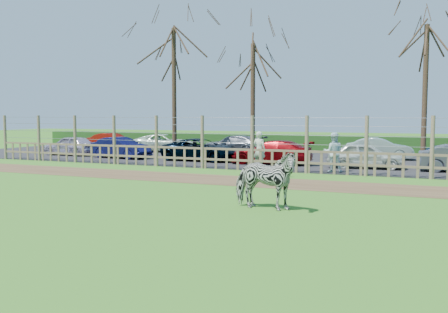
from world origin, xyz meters
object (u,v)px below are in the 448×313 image
at_px(car_0, 71,146).
at_px(tree_mid, 253,73).
at_px(car_2, 201,150).
at_px(car_3, 271,152).
at_px(visitor_b, 333,152).
at_px(zebra, 265,180).
at_px(car_11, 379,149).
at_px(visitor_a, 259,150).
at_px(car_4, 365,155).
at_px(car_1, 121,148).
at_px(crow, 288,174).
at_px(car_8, 165,143).
at_px(tree_right, 426,60).
at_px(car_7, 112,142).
at_px(car_9, 233,145).
at_px(tree_left, 174,61).

bearing_deg(car_0, tree_mid, 103.74).
height_order(car_2, car_3, same).
distance_m(visitor_b, car_3, 4.24).
relative_size(zebra, car_11, 0.52).
height_order(tree_mid, visitor_a, tree_mid).
xyz_separation_m(tree_mid, car_4, (6.60, -2.75, -4.23)).
distance_m(tree_mid, car_4, 8.31).
xyz_separation_m(car_1, car_2, (4.93, 0.39, 0.00)).
xyz_separation_m(car_0, car_2, (9.03, -0.11, 0.00)).
distance_m(crow, car_8, 14.96).
bearing_deg(visitor_b, tree_right, -135.21).
bearing_deg(zebra, car_7, 50.00).
distance_m(visitor_a, car_8, 11.93).
relative_size(car_0, car_11, 0.97).
relative_size(car_3, car_7, 1.14).
distance_m(car_0, car_7, 4.76).
distance_m(car_4, car_11, 5.19).
relative_size(zebra, car_2, 0.44).
bearing_deg(car_9, visitor_b, 46.45).
relative_size(tree_left, car_0, 2.24).
height_order(visitor_b, car_3, visitor_b).
distance_m(car_8, car_11, 13.97).
xyz_separation_m(tree_mid, car_0, (-11.17, -2.18, -4.23)).
bearing_deg(tree_right, car_11, 140.30).
bearing_deg(car_11, zebra, 168.54).
xyz_separation_m(tree_left, car_3, (6.46, -1.59, -4.98)).
bearing_deg(car_2, car_0, 91.06).
bearing_deg(crow, car_4, 59.77).
distance_m(tree_mid, car_1, 8.67).
xyz_separation_m(tree_left, car_11, (11.16, 3.44, -4.98)).
relative_size(visitor_b, crow, 5.86).
bearing_deg(car_1, car_7, 47.53).
bearing_deg(zebra, visitor_a, 24.64).
distance_m(visitor_b, car_1, 12.80).
bearing_deg(visitor_b, zebra, 77.64).
bearing_deg(car_9, car_4, 59.32).
bearing_deg(zebra, car_1, 52.21).
distance_m(tree_left, visitor_a, 8.91).
height_order(tree_left, visitor_a, tree_left).
distance_m(tree_mid, car_0, 12.14).
relative_size(car_0, car_7, 0.97).
xyz_separation_m(tree_left, car_0, (-6.67, -1.18, -4.98)).
distance_m(crow, car_3, 4.93).
bearing_deg(car_0, tree_left, 102.74).
bearing_deg(car_8, visitor_a, -134.89).
bearing_deg(tree_left, crow, -34.80).
bearing_deg(tree_mid, car_11, 20.12).
bearing_deg(car_11, car_7, 82.08).
bearing_deg(tree_mid, car_7, 167.43).
height_order(car_1, car_4, same).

